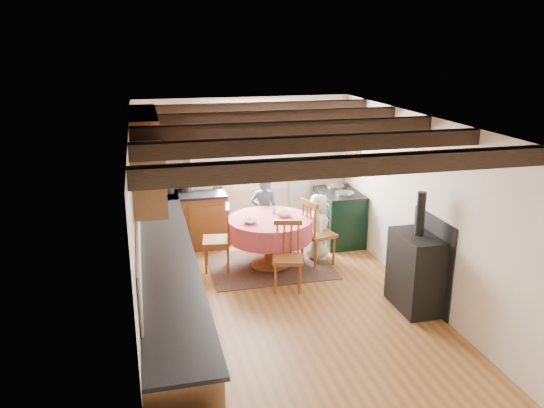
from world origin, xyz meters
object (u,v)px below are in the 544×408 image
object	(u,v)px
child_far	(264,212)
child_right	(318,227)
chair_near	(288,257)
chair_left	(217,238)
cup	(274,210)
chair_right	(318,232)
aga_range	(339,216)
dining_table	(270,243)
cast_iron_stove	(417,251)

from	to	relation	value
child_far	child_right	size ratio (longest dim) A/B	1.17
chair_near	child_right	distance (m)	1.20
chair_left	child_far	world-z (taller)	child_far
chair_near	cup	xyz separation A→B (m)	(0.07, 1.05, 0.33)
chair_right	child_far	xyz separation A→B (m)	(-0.65, 0.83, 0.10)
aga_range	chair_right	bearing A→B (deg)	-127.98
aga_range	dining_table	bearing A→B (deg)	-151.41
chair_near	chair_left	xyz separation A→B (m)	(-0.84, 0.89, 0.02)
dining_table	child_right	size ratio (longest dim) A/B	1.21
dining_table	chair_left	xyz separation A→B (m)	(-0.79, 0.09, 0.11)
dining_table	chair_left	size ratio (longest dim) A/B	1.28
chair_left	cup	size ratio (longest dim) A/B	10.85
cast_iron_stove	child_right	world-z (taller)	cast_iron_stove
chair_near	aga_range	world-z (taller)	chair_near
cast_iron_stove	cup	size ratio (longest dim) A/B	16.89
aga_range	child_right	distance (m)	0.84
aga_range	child_right	bearing A→B (deg)	-132.99
chair_near	chair_right	distance (m)	1.01
child_far	child_right	distance (m)	0.96
dining_table	aga_range	distance (m)	1.57
dining_table	chair_right	xyz separation A→B (m)	(0.74, -0.06, 0.13)
chair_right	cup	size ratio (longest dim) A/B	11.32
chair_left	aga_range	distance (m)	2.26
chair_near	child_right	world-z (taller)	child_right
dining_table	aga_range	xyz separation A→B (m)	(1.37, 0.75, 0.07)
dining_table	chair_near	bearing A→B (deg)	-86.12
cup	chair_right	bearing A→B (deg)	-26.08
cup	chair_left	bearing A→B (deg)	-170.33
dining_table	cast_iron_stove	bearing A→B (deg)	-49.10
dining_table	chair_right	size ratio (longest dim) A/B	1.23
chair_near	chair_right	size ratio (longest dim) A/B	0.92
chair_near	aga_range	distance (m)	2.04
cup	aga_range	bearing A→B (deg)	22.06
aga_range	cup	xyz separation A→B (m)	(-1.25, -0.51, 0.36)
child_right	cup	world-z (taller)	child_right
cast_iron_stove	cup	world-z (taller)	cast_iron_stove
cup	dining_table	bearing A→B (deg)	-116.88
dining_table	chair_near	distance (m)	0.81
aga_range	child_far	size ratio (longest dim) A/B	0.80
chair_near	cast_iron_stove	bearing A→B (deg)	-17.17
chair_left	cast_iron_stove	world-z (taller)	cast_iron_stove
cast_iron_stove	chair_right	bearing A→B (deg)	114.21
dining_table	aga_range	bearing A→B (deg)	28.59
cup	child_right	bearing A→B (deg)	-8.86
child_far	cup	xyz separation A→B (m)	(0.03, -0.53, 0.19)
child_far	cup	world-z (taller)	child_far
child_right	cup	bearing A→B (deg)	92.28
cup	cast_iron_stove	bearing A→B (deg)	-55.14
chair_left	child_far	distance (m)	1.12
dining_table	cup	size ratio (longest dim) A/B	13.92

